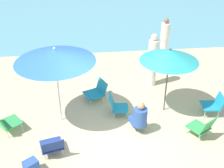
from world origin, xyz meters
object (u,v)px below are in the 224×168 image
object	(u,v)px
umbrella_blue	(55,56)
beach_chair_b	(214,104)
beach_chair_f	(203,127)
beach_bag	(31,167)
beach_chair_c	(5,121)
umbrella_teal	(169,56)
person_b	(153,60)
person_a	(139,117)
beach_chair_e	(116,105)
beach_chair_a	(52,146)
person_c	(165,39)
beach_chair_d	(97,91)

from	to	relation	value
umbrella_blue	beach_chair_b	bearing A→B (deg)	-2.43
beach_chair_f	beach_bag	xyz separation A→B (m)	(-4.05, -0.74, -0.15)
beach_chair_c	umbrella_teal	bearing A→B (deg)	-28.90
beach_bag	person_b	bearing A→B (deg)	45.40
umbrella_teal	umbrella_blue	bearing A→B (deg)	-176.91
umbrella_blue	person_a	bearing A→B (deg)	-19.37
beach_chair_e	person_b	world-z (taller)	person_b
beach_chair_a	person_a	world-z (taller)	person_a
umbrella_blue	beach_chair_c	distance (m)	2.09
umbrella_blue	person_c	world-z (taller)	umbrella_blue
beach_chair_d	person_a	size ratio (longest dim) A/B	0.84
beach_chair_d	person_b	xyz separation A→B (m)	(1.80, 0.68, 0.59)
umbrella_blue	person_c	size ratio (longest dim) A/B	1.34
beach_chair_e	person_c	distance (m)	4.14
beach_chair_f	person_b	world-z (taller)	person_b
beach_chair_f	person_c	size ratio (longest dim) A/B	0.46
beach_chair_a	umbrella_teal	bearing A→B (deg)	-78.20
beach_chair_a	person_c	size ratio (longest dim) A/B	0.43
beach_chair_f	person_a	size ratio (longest dim) A/B	0.80
beach_chair_c	person_c	bearing A→B (deg)	1.34
beach_chair_a	beach_chair_d	size ratio (longest dim) A/B	0.89
umbrella_blue	beach_chair_d	xyz separation A→B (m)	(1.03, 0.92, -1.61)
beach_chair_a	person_c	world-z (taller)	person_c
umbrella_blue	beach_chair_f	bearing A→B (deg)	-17.44
umbrella_teal	beach_chair_f	xyz separation A→B (m)	(0.61, -1.25, -1.37)
person_b	person_c	xyz separation A→B (m)	(0.91, 1.93, -0.09)
beach_chair_b	beach_bag	bearing A→B (deg)	24.43
umbrella_blue	beach_chair_c	bearing A→B (deg)	-163.70
umbrella_teal	person_c	bearing A→B (deg)	75.62
beach_chair_d	beach_chair_e	size ratio (longest dim) A/B	1.21
umbrella_blue	beach_bag	distance (m)	2.59
umbrella_blue	person_b	distance (m)	3.41
beach_chair_c	beach_chair_b	bearing A→B (deg)	-34.06
person_b	beach_chair_b	bearing A→B (deg)	19.07
beach_chair_a	person_a	bearing A→B (deg)	-87.84
person_a	beach_bag	size ratio (longest dim) A/B	2.78
beach_chair_c	beach_chair_f	distance (m)	4.89
beach_chair_d	person_c	distance (m)	3.80
beach_chair_d	person_c	world-z (taller)	person_c
beach_chair_a	beach_chair_f	xyz separation A→B (m)	(3.63, 0.24, 0.05)
beach_chair_b	person_a	xyz separation A→B (m)	(-2.18, -0.52, 0.12)
umbrella_blue	beach_chair_a	size ratio (longest dim) A/B	3.12
beach_chair_a	beach_chair_b	xyz separation A→B (m)	(4.31, 1.16, 0.06)
beach_chair_c	person_b	size ratio (longest dim) A/B	0.45
beach_bag	beach_chair_e	bearing A→B (deg)	42.95
beach_chair_e	beach_bag	size ratio (longest dim) A/B	1.92
beach_chair_d	person_a	bearing A→B (deg)	97.88
beach_chair_a	beach_chair_c	distance (m)	1.53
umbrella_blue	person_a	xyz separation A→B (m)	(1.99, -0.70, -1.45)
umbrella_teal	beach_chair_c	bearing A→B (deg)	-172.59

